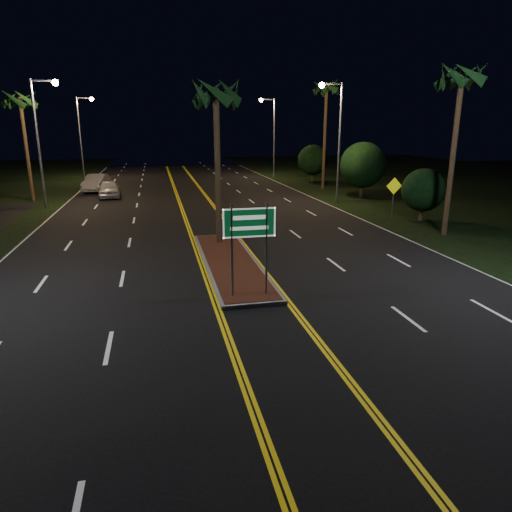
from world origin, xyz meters
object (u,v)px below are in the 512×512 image
object	(u,v)px
streetlight_left_far	(83,128)
shrub_mid	(363,165)
highway_sign	(249,231)
streetlight_right_far	(271,128)
shrub_far	(313,160)
median_island	(230,262)
palm_right_far	(327,89)
car_far	(96,181)
streetlight_right_mid	(335,129)
car_near	(109,187)
warning_sign	(394,191)
palm_median	(216,94)
palm_right_near	(462,77)
palm_left_far	(20,100)
streetlight_left_mid	(42,129)

from	to	relation	value
streetlight_left_far	shrub_mid	distance (m)	31.85
highway_sign	streetlight_right_far	xyz separation A→B (m)	(10.61, 39.20, 3.25)
streetlight_left_far	shrub_far	world-z (taller)	streetlight_left_far
median_island	palm_right_far	world-z (taller)	palm_right_far
streetlight_right_far	palm_right_far	xyz separation A→B (m)	(2.19, -12.00, 3.49)
highway_sign	streetlight_right_far	bearing A→B (deg)	74.85
shrub_far	car_far	bearing A→B (deg)	-172.25
median_island	streetlight_right_mid	bearing A→B (deg)	54.72
streetlight_right_mid	palm_right_far	distance (m)	9.00
median_island	streetlight_left_far	world-z (taller)	streetlight_left_far
shrub_far	car_near	world-z (taller)	shrub_far
shrub_mid	warning_sign	size ratio (longest dim) A/B	1.76
highway_sign	palm_median	bearing A→B (deg)	90.00
streetlight_right_mid	palm_right_near	bearing A→B (deg)	-81.06
streetlight_right_mid	palm_right_near	xyz separation A→B (m)	(1.89, -12.00, 2.56)
streetlight_right_mid	shrub_far	bearing A→B (deg)	77.18
palm_median	warning_sign	size ratio (longest dim) A/B	3.16
median_island	palm_left_far	world-z (taller)	palm_left_far
median_island	streetlight_right_mid	world-z (taller)	streetlight_right_mid
streetlight_right_mid	palm_median	xyz separation A→B (m)	(-10.61, -11.50, 1.62)
streetlight_right_mid	palm_right_far	size ratio (longest dim) A/B	0.87
palm_left_far	warning_sign	distance (m)	28.67
streetlight_right_far	warning_sign	size ratio (longest dim) A/B	3.43
highway_sign	car_far	xyz separation A→B (m)	(-8.39, 30.19, -1.50)
median_island	palm_left_far	distance (m)	25.76
median_island	warning_sign	bearing A→B (deg)	34.43
streetlight_left_far	palm_median	distance (m)	35.18
palm_right_near	palm_right_far	distance (m)	20.02
streetlight_left_far	car_near	distance (m)	16.40
highway_sign	shrub_mid	world-z (taller)	shrub_mid
highway_sign	palm_left_far	world-z (taller)	palm_left_far
shrub_far	streetlight_right_far	bearing A→B (deg)	117.98
palm_right_far	car_far	size ratio (longest dim) A/B	1.89
streetlight_right_far	median_island	bearing A→B (deg)	-106.87
streetlight_right_mid	shrub_far	world-z (taller)	streetlight_right_mid
streetlight_left_mid	palm_left_far	size ratio (longest dim) A/B	1.02
median_island	shrub_mid	world-z (taller)	shrub_mid
palm_median	car_far	size ratio (longest dim) A/B	1.52
highway_sign	palm_median	distance (m)	9.11
streetlight_left_mid	streetlight_right_far	size ratio (longest dim) A/B	1.00
shrub_far	car_near	size ratio (longest dim) A/B	0.79
palm_left_far	car_near	size ratio (longest dim) A/B	1.75
highway_sign	streetlight_right_far	world-z (taller)	streetlight_right_far
streetlight_right_far	palm_left_far	bearing A→B (deg)	-149.12
median_island	palm_left_far	bearing A→B (deg)	121.36
highway_sign	palm_right_near	world-z (taller)	palm_right_near
streetlight_left_far	palm_right_far	bearing A→B (deg)	-30.88
shrub_mid	car_far	size ratio (longest dim) A/B	0.85
shrub_mid	warning_sign	xyz separation A→B (m)	(-1.77, -8.62, -1.01)
highway_sign	shrub_far	world-z (taller)	shrub_far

